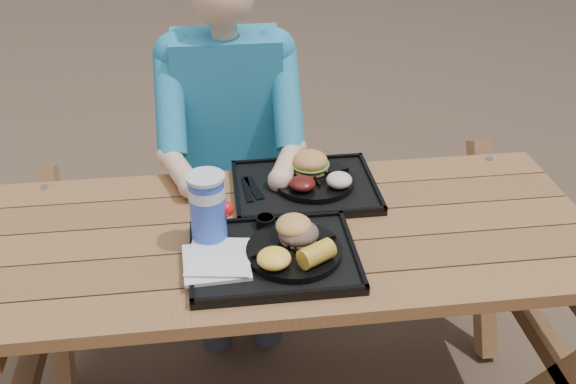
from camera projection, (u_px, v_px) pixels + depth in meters
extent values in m
cube|color=black|center=(274.00, 258.00, 1.74)|extent=(0.45, 0.35, 0.02)
cube|color=black|center=(305.00, 188.00, 2.05)|extent=(0.45, 0.35, 0.02)
cylinder|color=black|center=(294.00, 251.00, 1.73)|extent=(0.26, 0.26, 0.02)
cylinder|color=black|center=(314.00, 181.00, 2.05)|extent=(0.26, 0.26, 0.02)
cube|color=silver|center=(216.00, 261.00, 1.69)|extent=(0.18, 0.18, 0.02)
cylinder|color=blue|center=(208.00, 210.00, 1.74)|extent=(0.10, 0.10, 0.20)
cylinder|color=black|center=(265.00, 222.00, 1.84)|extent=(0.05, 0.05, 0.03)
cylinder|color=yellow|center=(289.00, 223.00, 1.84)|extent=(0.05, 0.05, 0.03)
ellipsoid|color=yellow|center=(274.00, 258.00, 1.65)|extent=(0.09, 0.09, 0.04)
cube|color=black|center=(254.00, 188.00, 2.03)|extent=(0.06, 0.15, 0.01)
ellipsoid|color=#4F100F|center=(302.00, 183.00, 1.98)|extent=(0.08, 0.08, 0.04)
ellipsoid|color=beige|center=(339.00, 180.00, 1.99)|extent=(0.08, 0.08, 0.04)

